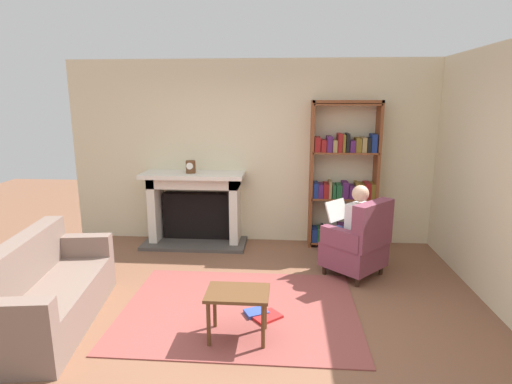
% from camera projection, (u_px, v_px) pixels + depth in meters
% --- Properties ---
extents(ground, '(14.00, 14.00, 0.00)m').
position_uv_depth(ground, '(236.00, 325.00, 3.94)').
color(ground, brown).
extents(back_wall, '(5.60, 0.10, 2.70)m').
position_uv_depth(back_wall, '(256.00, 153.00, 6.12)').
color(back_wall, beige).
rests_on(back_wall, ground).
extents(side_wall_right, '(0.10, 5.20, 2.70)m').
position_uv_depth(side_wall_right, '(479.00, 169.00, 4.66)').
color(side_wall_right, beige).
rests_on(side_wall_right, ground).
extents(area_rug, '(2.40, 1.80, 0.01)m').
position_uv_depth(area_rug, '(240.00, 309.00, 4.23)').
color(area_rug, brown).
rests_on(area_rug, ground).
extents(fireplace, '(1.52, 0.64, 1.09)m').
position_uv_depth(fireplace, '(195.00, 206.00, 6.12)').
color(fireplace, '#4C4742').
rests_on(fireplace, ground).
extents(mantel_clock, '(0.14, 0.14, 0.18)m').
position_uv_depth(mantel_clock, '(191.00, 167.00, 5.89)').
color(mantel_clock, brown).
rests_on(mantel_clock, fireplace).
extents(bookshelf, '(0.96, 0.32, 2.12)m').
position_uv_depth(bookshelf, '(344.00, 180.00, 5.90)').
color(bookshelf, brown).
rests_on(bookshelf, ground).
extents(armchair_reading, '(0.89, 0.89, 0.97)m').
position_uv_depth(armchair_reading, '(359.00, 243.00, 4.95)').
color(armchair_reading, '#331E14').
rests_on(armchair_reading, ground).
extents(seated_reader, '(0.59, 0.58, 1.14)m').
position_uv_depth(seated_reader, '(351.00, 226.00, 5.00)').
color(seated_reader, white).
rests_on(seated_reader, ground).
extents(sofa_floral, '(0.95, 1.78, 0.85)m').
position_uv_depth(sofa_floral, '(46.00, 294.00, 3.89)').
color(sofa_floral, '#7B655A').
rests_on(sofa_floral, ground).
extents(side_table, '(0.56, 0.39, 0.46)m').
position_uv_depth(side_table, '(238.00, 299.00, 3.65)').
color(side_table, brown).
rests_on(side_table, ground).
extents(scattered_books, '(0.41, 0.35, 0.04)m').
position_uv_depth(scattered_books, '(262.00, 314.00, 4.08)').
color(scattered_books, '#334CA5').
rests_on(scattered_books, area_rug).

